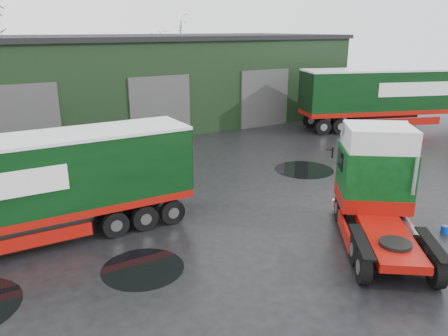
# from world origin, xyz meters

# --- Properties ---
(ground) EXTENTS (100.00, 100.00, 0.00)m
(ground) POSITION_xyz_m (0.00, 0.00, 0.00)
(ground) COLOR black
(warehouse) EXTENTS (32.40, 12.40, 6.30)m
(warehouse) POSITION_xyz_m (2.00, 20.00, 3.16)
(warehouse) COLOR black
(warehouse) RESTS_ON ground
(hero_tractor) EXTENTS (5.62, 6.34, 3.73)m
(hero_tractor) POSITION_xyz_m (2.32, -3.00, 1.86)
(hero_tractor) COLOR #093A12
(hero_tractor) RESTS_ON ground
(trailer_left) EXTENTS (11.53, 2.49, 3.57)m
(trailer_left) POSITION_xyz_m (-7.50, 3.19, 1.79)
(trailer_left) COLOR silver
(trailer_left) RESTS_ON ground
(lorry_right) EXTENTS (15.84, 8.02, 4.17)m
(lorry_right) POSITION_xyz_m (17.00, 9.00, 2.08)
(lorry_right) COLOR silver
(lorry_right) RESTS_ON ground
(wash_bucket) EXTENTS (0.33, 0.33, 0.26)m
(wash_bucket) POSITION_xyz_m (5.15, -3.40, 0.13)
(wash_bucket) COLOR #0737A8
(wash_bucket) RESTS_ON ground
(tree_back_b) EXTENTS (4.40, 4.40, 7.50)m
(tree_back_b) POSITION_xyz_m (10.00, 30.00, 3.75)
(tree_back_b) COLOR black
(tree_back_b) RESTS_ON ground
(puddle_0) EXTENTS (2.45, 2.45, 0.01)m
(puddle_0) POSITION_xyz_m (-4.70, -0.24, 0.00)
(puddle_0) COLOR black
(puddle_0) RESTS_ON ground
(puddle_1) EXTENTS (2.96, 2.96, 0.01)m
(puddle_1) POSITION_xyz_m (5.68, 4.57, 0.00)
(puddle_1) COLOR black
(puddle_1) RESTS_ON ground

